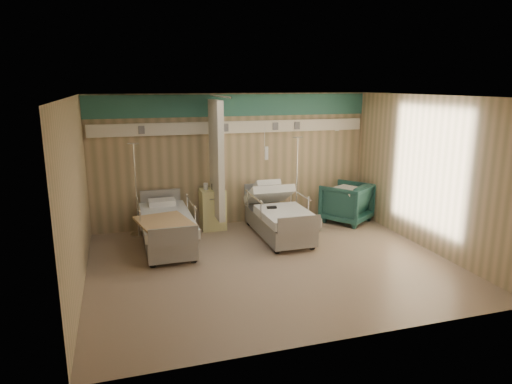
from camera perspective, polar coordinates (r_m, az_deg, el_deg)
ground at (r=7.87m, az=1.89°, el=-8.93°), size 6.00×5.00×0.00m
room_walls at (r=7.60m, az=1.15°, el=4.86°), size 6.04×5.04×2.82m
bed_right at (r=9.11m, az=2.84°, el=-3.69°), size 1.00×2.16×0.63m
bed_left at (r=8.65m, az=-11.06°, el=-4.88°), size 1.00×2.16×0.63m
bedside_cabinet at (r=9.62m, az=-5.44°, el=-2.14°), size 0.50×0.48×0.85m
visitor_armchair at (r=10.25m, az=11.27°, el=-1.32°), size 1.30×1.31×0.87m
waffle_blanket at (r=10.09m, az=11.31°, el=1.20°), size 0.90×0.87×0.08m
iv_stand_right at (r=10.01m, az=5.05°, el=-1.73°), size 0.34×0.34×1.90m
iv_stand_left at (r=9.48m, az=-14.57°, el=-3.01°), size 0.33×0.33×1.87m
call_remote at (r=8.85m, az=1.98°, el=-1.94°), size 0.20×0.11×0.04m
tan_blanket at (r=8.10m, az=-11.42°, el=-3.68°), size 1.03×1.20×0.04m
toiletry_bag at (r=9.46m, az=-4.74°, el=0.67°), size 0.27×0.21×0.13m
white_cup at (r=9.49m, az=-6.31°, el=0.71°), size 0.12×0.12×0.14m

